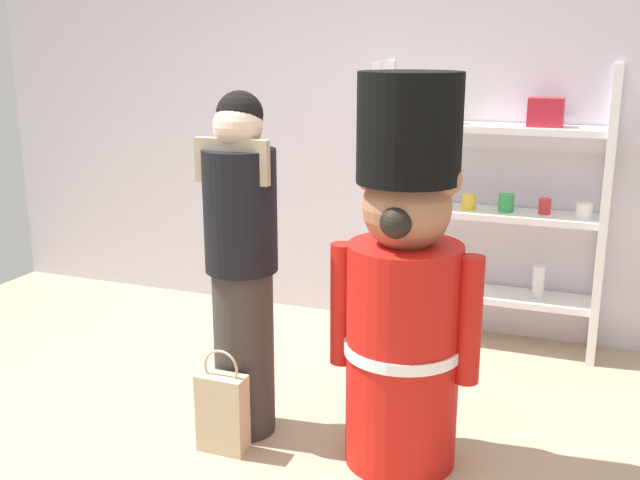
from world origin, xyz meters
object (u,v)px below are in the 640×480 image
Objects in this scene: merchandise_shelf at (488,202)px; shopping_bag at (223,412)px; person_shopper at (242,262)px; teddy_bear_guard at (404,290)px.

shopping_bag is at bearing -116.95° from merchandise_shelf.
merchandise_shelf is at bearing 60.21° from person_shopper.
teddy_bear_guard is 1.06× the size of person_shopper.
teddy_bear_guard is at bearing 15.80° from shopping_bag.
merchandise_shelf is 1.56m from teddy_bear_guard.
teddy_bear_guard is at bearing 0.50° from person_shopper.
person_shopper is 3.26× the size of shopping_bag.
shopping_bag is (-0.79, -0.22, -0.62)m from teddy_bear_guard.
merchandise_shelf is 1.00× the size of teddy_bear_guard.
teddy_bear_guard is 0.78m from person_shopper.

